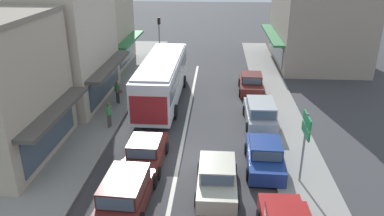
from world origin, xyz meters
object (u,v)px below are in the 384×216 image
object	(u,v)px
parked_sedan_kerb_rear	(251,83)
pedestrian_browsing_midblock	(109,113)
sedan_behind_bus_near	(217,178)
parked_sedan_kerb_second	(265,155)
traffic_light_downstreet	(159,31)
pedestrian_with_handbag_near	(117,91)
wagon_queue_far_back	(127,191)
directional_road_sign	(306,132)
city_bus	(162,77)
parked_wagon_kerb_third	(260,113)
sedan_adjacent_lane_trail	(146,153)

from	to	relation	value
parked_sedan_kerb_rear	pedestrian_browsing_midblock	distance (m)	11.93
sedan_behind_bus_near	parked_sedan_kerb_second	size ratio (longest dim) A/B	0.99
traffic_light_downstreet	pedestrian_with_handbag_near	xyz separation A→B (m)	(-1.07, -13.04, -1.79)
wagon_queue_far_back	directional_road_sign	world-z (taller)	directional_road_sign
wagon_queue_far_back	parked_sedan_kerb_second	distance (m)	7.21
directional_road_sign	parked_sedan_kerb_rear	bearing A→B (deg)	96.13
city_bus	parked_sedan_kerb_second	xyz separation A→B (m)	(6.45, -8.70, -1.22)
city_bus	directional_road_sign	xyz separation A→B (m)	(7.99, -10.03, 0.82)
parked_wagon_kerb_third	parked_sedan_kerb_second	bearing A→B (deg)	-93.13
sedan_adjacent_lane_trail	parked_sedan_kerb_rear	world-z (taller)	same
city_bus	parked_sedan_kerb_second	world-z (taller)	city_bus
city_bus	pedestrian_browsing_midblock	distance (m)	5.57
city_bus	sedan_adjacent_lane_trail	xyz separation A→B (m)	(0.40, -8.91, -1.22)
pedestrian_browsing_midblock	traffic_light_downstreet	bearing A→B (deg)	87.98
sedan_adjacent_lane_trail	pedestrian_with_handbag_near	bearing A→B (deg)	113.60
sedan_adjacent_lane_trail	traffic_light_downstreet	xyz separation A→B (m)	(-2.43, 21.07, 2.19)
parked_sedan_kerb_rear	pedestrian_with_handbag_near	bearing A→B (deg)	-159.91
wagon_queue_far_back	directional_road_sign	distance (m)	8.33
sedan_behind_bus_near	pedestrian_with_handbag_near	xyz separation A→B (m)	(-7.17, 10.03, 0.40)
pedestrian_with_handbag_near	traffic_light_downstreet	bearing A→B (deg)	85.30
directional_road_sign	pedestrian_with_handbag_near	world-z (taller)	directional_road_sign
parked_sedan_kerb_second	parked_sedan_kerb_rear	world-z (taller)	same
traffic_light_downstreet	pedestrian_with_handbag_near	size ratio (longest dim) A/B	2.58
traffic_light_downstreet	pedestrian_with_handbag_near	world-z (taller)	traffic_light_downstreet
sedan_behind_bus_near	city_bus	bearing A→B (deg)	110.44
sedan_behind_bus_near	traffic_light_downstreet	world-z (taller)	traffic_light_downstreet
sedan_behind_bus_near	parked_sedan_kerb_rear	world-z (taller)	same
sedan_behind_bus_near	sedan_adjacent_lane_trail	bearing A→B (deg)	151.32
sedan_behind_bus_near	parked_wagon_kerb_third	bearing A→B (deg)	70.36
city_bus	parked_wagon_kerb_third	size ratio (longest dim) A/B	2.40
city_bus	traffic_light_downstreet	bearing A→B (deg)	99.48
pedestrian_with_handbag_near	parked_sedan_kerb_rear	bearing A→B (deg)	20.09
wagon_queue_far_back	directional_road_sign	bearing A→B (deg)	16.62
parked_sedan_kerb_rear	pedestrian_with_handbag_near	world-z (taller)	pedestrian_with_handbag_near
sedan_adjacent_lane_trail	pedestrian_browsing_midblock	size ratio (longest dim) A/B	2.59
sedan_behind_bus_near	directional_road_sign	world-z (taller)	directional_road_sign
city_bus	sedan_behind_bus_near	world-z (taller)	city_bus
pedestrian_with_handbag_near	pedestrian_browsing_midblock	world-z (taller)	same
sedan_behind_bus_near	parked_wagon_kerb_third	size ratio (longest dim) A/B	0.93
sedan_behind_bus_near	pedestrian_browsing_midblock	distance (m)	9.05
city_bus	pedestrian_browsing_midblock	world-z (taller)	city_bus
city_bus	pedestrian_browsing_midblock	size ratio (longest dim) A/B	6.67
sedan_adjacent_lane_trail	parked_wagon_kerb_third	bearing A→B (deg)	40.94
parked_sedan_kerb_rear	directional_road_sign	distance (m)	12.95
parked_sedan_kerb_rear	pedestrian_with_handbag_near	distance (m)	10.37
traffic_light_downstreet	directional_road_sign	size ratio (longest dim) A/B	1.17
parked_sedan_kerb_second	pedestrian_with_handbag_near	bearing A→B (deg)	140.70
pedestrian_with_handbag_near	parked_sedan_kerb_second	bearing A→B (deg)	-39.30
city_bus	parked_sedan_kerb_second	size ratio (longest dim) A/B	2.56
parked_sedan_kerb_second	directional_road_sign	xyz separation A→B (m)	(1.54, -1.33, 2.04)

